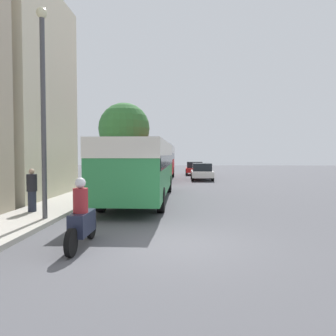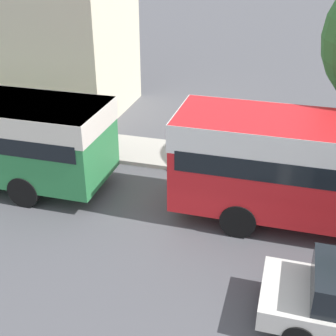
{
  "view_description": "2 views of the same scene",
  "coord_description": "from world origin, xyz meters",
  "px_view_note": "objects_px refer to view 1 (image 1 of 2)",
  "views": [
    {
      "loc": [
        0.29,
        -8.25,
        2.3
      ],
      "look_at": [
        -0.76,
        13.72,
        1.37
      ],
      "focal_mm": 35.0,
      "sensor_mm": 36.0,
      "label": 1
    },
    {
      "loc": [
        9.95,
        18.98,
        7.63
      ],
      "look_at": [
        -0.81,
        15.92,
        1.82
      ],
      "focal_mm": 50.0,
      "sensor_mm": 36.0,
      "label": 2
    }
  ],
  "objects_px": {
    "bus_lead": "(142,163)",
    "bus_following": "(159,157)",
    "car_crossing": "(202,171)",
    "car_far_curb": "(194,168)",
    "motorcycle_behind_lead": "(82,220)",
    "pedestrian_walking_away": "(32,190)",
    "pedestrian_near_curb": "(125,167)"
  },
  "relations": [
    {
      "from": "car_crossing",
      "to": "car_far_curb",
      "type": "height_order",
      "value": "car_crossing"
    },
    {
      "from": "car_crossing",
      "to": "motorcycle_behind_lead",
      "type": "bearing_deg",
      "value": -100.91
    },
    {
      "from": "motorcycle_behind_lead",
      "to": "pedestrian_walking_away",
      "type": "height_order",
      "value": "pedestrian_walking_away"
    },
    {
      "from": "motorcycle_behind_lead",
      "to": "car_far_curb",
      "type": "relative_size",
      "value": 0.57
    },
    {
      "from": "bus_following",
      "to": "car_far_curb",
      "type": "relative_size",
      "value": 2.68
    },
    {
      "from": "bus_lead",
      "to": "bus_following",
      "type": "bearing_deg",
      "value": 90.74
    },
    {
      "from": "car_far_curb",
      "to": "pedestrian_near_curb",
      "type": "relative_size",
      "value": 2.26
    },
    {
      "from": "car_crossing",
      "to": "pedestrian_near_curb",
      "type": "distance_m",
      "value": 7.96
    },
    {
      "from": "bus_lead",
      "to": "car_crossing",
      "type": "bearing_deg",
      "value": 74.15
    },
    {
      "from": "bus_following",
      "to": "car_far_curb",
      "type": "bearing_deg",
      "value": 64.18
    },
    {
      "from": "bus_following",
      "to": "pedestrian_near_curb",
      "type": "distance_m",
      "value": 4.56
    },
    {
      "from": "car_crossing",
      "to": "pedestrian_walking_away",
      "type": "relative_size",
      "value": 2.78
    },
    {
      "from": "bus_lead",
      "to": "bus_following",
      "type": "height_order",
      "value": "bus_following"
    },
    {
      "from": "car_crossing",
      "to": "car_far_curb",
      "type": "distance_m",
      "value": 7.27
    },
    {
      "from": "motorcycle_behind_lead",
      "to": "car_crossing",
      "type": "distance_m",
      "value": 21.8
    },
    {
      "from": "pedestrian_walking_away",
      "to": "pedestrian_near_curb",
      "type": "bearing_deg",
      "value": 90.48
    },
    {
      "from": "bus_following",
      "to": "pedestrian_near_curb",
      "type": "height_order",
      "value": "bus_following"
    },
    {
      "from": "pedestrian_near_curb",
      "to": "pedestrian_walking_away",
      "type": "bearing_deg",
      "value": -89.52
    },
    {
      "from": "car_crossing",
      "to": "car_far_curb",
      "type": "relative_size",
      "value": 1.14
    },
    {
      "from": "car_crossing",
      "to": "bus_following",
      "type": "bearing_deg",
      "value": 178.04
    },
    {
      "from": "bus_following",
      "to": "pedestrian_walking_away",
      "type": "height_order",
      "value": "bus_following"
    },
    {
      "from": "bus_lead",
      "to": "car_crossing",
      "type": "xyz_separation_m",
      "value": [
        3.7,
        13.03,
        -1.1
      ]
    },
    {
      "from": "bus_lead",
      "to": "car_crossing",
      "type": "relative_size",
      "value": 2.51
    },
    {
      "from": "bus_following",
      "to": "car_crossing",
      "type": "distance_m",
      "value": 4.06
    },
    {
      "from": "bus_following",
      "to": "pedestrian_walking_away",
      "type": "relative_size",
      "value": 6.55
    },
    {
      "from": "car_far_curb",
      "to": "pedestrian_near_curb",
      "type": "height_order",
      "value": "pedestrian_near_curb"
    },
    {
      "from": "car_far_curb",
      "to": "pedestrian_walking_away",
      "type": "relative_size",
      "value": 2.45
    },
    {
      "from": "pedestrian_near_curb",
      "to": "pedestrian_walking_away",
      "type": "height_order",
      "value": "pedestrian_near_curb"
    },
    {
      "from": "bus_lead",
      "to": "pedestrian_walking_away",
      "type": "bearing_deg",
      "value": -129.78
    },
    {
      "from": "bus_lead",
      "to": "pedestrian_near_curb",
      "type": "bearing_deg",
      "value": 103.41
    },
    {
      "from": "pedestrian_near_curb",
      "to": "pedestrian_walking_away",
      "type": "relative_size",
      "value": 1.08
    },
    {
      "from": "bus_lead",
      "to": "pedestrian_walking_away",
      "type": "relative_size",
      "value": 6.99
    }
  ]
}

